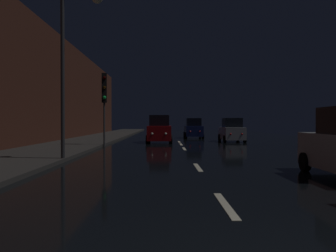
{
  "coord_description": "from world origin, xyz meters",
  "views": [
    {
      "loc": [
        -1.19,
        -3.84,
        1.63
      ],
      "look_at": [
        -1.01,
        13.19,
        1.41
      ],
      "focal_mm": 37.92,
      "sensor_mm": 36.0,
      "label": 1
    }
  ],
  "objects_px": {
    "streetlamp_overhead": "(74,49)",
    "car_distant_taillights": "(193,129)",
    "traffic_light_far_left": "(104,93)",
    "car_parked_right_far": "(232,131)",
    "car_approaching_headlights": "(159,130)"
  },
  "relations": [
    {
      "from": "car_approaching_headlights",
      "to": "car_distant_taillights",
      "type": "relative_size",
      "value": 1.08
    },
    {
      "from": "traffic_light_far_left",
      "to": "car_parked_right_far",
      "type": "xyz_separation_m",
      "value": [
        9.36,
        5.69,
        -2.57
      ]
    },
    {
      "from": "car_parked_right_far",
      "to": "traffic_light_far_left",
      "type": "bearing_deg",
      "value": 121.31
    },
    {
      "from": "traffic_light_far_left",
      "to": "car_parked_right_far",
      "type": "relative_size",
      "value": 1.25
    },
    {
      "from": "car_parked_right_far",
      "to": "streetlamp_overhead",
      "type": "bearing_deg",
      "value": 147.63
    },
    {
      "from": "car_approaching_headlights",
      "to": "car_parked_right_far",
      "type": "bearing_deg",
      "value": 101.64
    },
    {
      "from": "traffic_light_far_left",
      "to": "car_parked_right_far",
      "type": "bearing_deg",
      "value": 107.26
    },
    {
      "from": "traffic_light_far_left",
      "to": "streetlamp_overhead",
      "type": "bearing_deg",
      "value": -12.26
    },
    {
      "from": "car_approaching_headlights",
      "to": "car_distant_taillights",
      "type": "distance_m",
      "value": 8.21
    },
    {
      "from": "car_distant_taillights",
      "to": "streetlamp_overhead",
      "type": "bearing_deg",
      "value": 162.56
    },
    {
      "from": "streetlamp_overhead",
      "to": "car_distant_taillights",
      "type": "relative_size",
      "value": 1.75
    },
    {
      "from": "traffic_light_far_left",
      "to": "car_parked_right_far",
      "type": "distance_m",
      "value": 11.25
    },
    {
      "from": "traffic_light_far_left",
      "to": "streetlamp_overhead",
      "type": "height_order",
      "value": "streetlamp_overhead"
    },
    {
      "from": "streetlamp_overhead",
      "to": "car_approaching_headlights",
      "type": "distance_m",
      "value": 13.99
    },
    {
      "from": "streetlamp_overhead",
      "to": "car_parked_right_far",
      "type": "relative_size",
      "value": 1.79
    }
  ]
}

